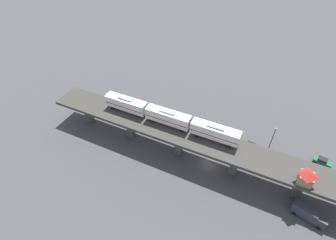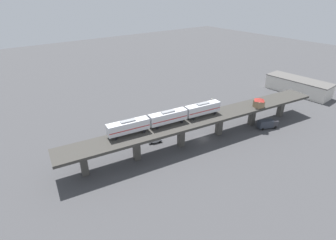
{
  "view_description": "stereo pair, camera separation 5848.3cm",
  "coord_description": "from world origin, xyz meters",
  "px_view_note": "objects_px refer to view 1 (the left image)",
  "views": [
    {
      "loc": [
        44.95,
        3.02,
        54.28
      ],
      "look_at": [
        -3.21,
        -12.05,
        9.44
      ],
      "focal_mm": 28.0,
      "sensor_mm": 36.0,
      "label": 1
    },
    {
      "loc": [
        52.61,
        -54.24,
        45.17
      ],
      "look_at": [
        -3.21,
        -12.05,
        9.44
      ],
      "focal_mm": 28.0,
      "sensor_mm": 36.0,
      "label": 2
    }
  ],
  "objects_px": {
    "street_car_silver": "(167,130)",
    "subway_train": "(168,117)",
    "signal_hut": "(306,177)",
    "street_car_black": "(251,146)",
    "street_car_green": "(322,161)",
    "street_lamp": "(273,135)",
    "delivery_truck": "(309,213)"
  },
  "relations": [
    {
      "from": "street_car_silver",
      "to": "subway_train",
      "type": "bearing_deg",
      "value": 21.54
    },
    {
      "from": "subway_train",
      "to": "signal_hut",
      "type": "height_order",
      "value": "subway_train"
    },
    {
      "from": "street_car_black",
      "to": "street_car_green",
      "type": "distance_m",
      "value": 18.28
    },
    {
      "from": "signal_hut",
      "to": "street_car_black",
      "type": "distance_m",
      "value": 19.76
    },
    {
      "from": "street_car_silver",
      "to": "street_car_green",
      "type": "bearing_deg",
      "value": 91.41
    },
    {
      "from": "street_car_green",
      "to": "street_car_black",
      "type": "bearing_deg",
      "value": -89.6
    },
    {
      "from": "signal_hut",
      "to": "street_car_black",
      "type": "xyz_separation_m",
      "value": [
        -14.27,
        -10.46,
        -8.8
      ]
    },
    {
      "from": "subway_train",
      "to": "street_car_black",
      "type": "relative_size",
      "value": 7.9
    },
    {
      "from": "street_car_green",
      "to": "subway_train",
      "type": "bearing_deg",
      "value": -82.0
    },
    {
      "from": "street_car_green",
      "to": "street_lamp",
      "type": "relative_size",
      "value": 0.68
    },
    {
      "from": "street_car_silver",
      "to": "street_lamp",
      "type": "xyz_separation_m",
      "value": [
        -3.57,
        29.18,
        3.17
      ]
    },
    {
      "from": "signal_hut",
      "to": "street_car_silver",
      "type": "xyz_separation_m",
      "value": [
        -13.36,
        -34.44,
        -8.8
      ]
    },
    {
      "from": "street_car_black",
      "to": "street_lamp",
      "type": "distance_m",
      "value": 6.64
    },
    {
      "from": "street_car_silver",
      "to": "street_car_green",
      "type": "distance_m",
      "value": 42.28
    },
    {
      "from": "delivery_truck",
      "to": "street_lamp",
      "type": "relative_size",
      "value": 1.08
    },
    {
      "from": "street_car_silver",
      "to": "delivery_truck",
      "type": "bearing_deg",
      "value": 66.44
    },
    {
      "from": "subway_train",
      "to": "street_lamp",
      "type": "xyz_separation_m",
      "value": [
        -8.22,
        27.34,
        -6.37
      ]
    },
    {
      "from": "signal_hut",
      "to": "delivery_truck",
      "type": "height_order",
      "value": "signal_hut"
    },
    {
      "from": "signal_hut",
      "to": "street_car_green",
      "type": "relative_size",
      "value": 0.77
    },
    {
      "from": "subway_train",
      "to": "delivery_truck",
      "type": "bearing_deg",
      "value": 71.86
    },
    {
      "from": "street_car_silver",
      "to": "street_lamp",
      "type": "relative_size",
      "value": 0.68
    },
    {
      "from": "signal_hut",
      "to": "delivery_truck",
      "type": "bearing_deg",
      "value": 44.66
    },
    {
      "from": "subway_train",
      "to": "street_car_black",
      "type": "xyz_separation_m",
      "value": [
        -5.56,
        22.15,
        -9.54
      ]
    },
    {
      "from": "subway_train",
      "to": "delivery_truck",
      "type": "relative_size",
      "value": 4.95
    },
    {
      "from": "street_lamp",
      "to": "delivery_truck",
      "type": "bearing_deg",
      "value": 22.32
    },
    {
      "from": "signal_hut",
      "to": "street_car_silver",
      "type": "height_order",
      "value": "signal_hut"
    },
    {
      "from": "subway_train",
      "to": "street_car_black",
      "type": "bearing_deg",
      "value": 104.08
    },
    {
      "from": "signal_hut",
      "to": "street_car_green",
      "type": "distance_m",
      "value": 18.6
    },
    {
      "from": "subway_train",
      "to": "street_car_green",
      "type": "xyz_separation_m",
      "value": [
        -5.68,
        40.43,
        -9.54
      ]
    },
    {
      "from": "street_car_black",
      "to": "signal_hut",
      "type": "bearing_deg",
      "value": 36.25
    },
    {
      "from": "subway_train",
      "to": "delivery_truck",
      "type": "distance_m",
      "value": 38.36
    },
    {
      "from": "street_car_black",
      "to": "delivery_truck",
      "type": "relative_size",
      "value": 0.63
    }
  ]
}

